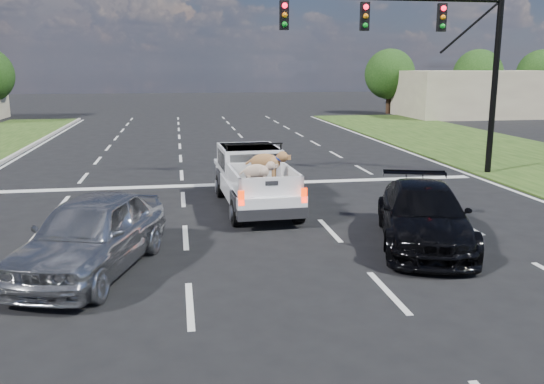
{
  "coord_description": "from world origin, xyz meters",
  "views": [
    {
      "loc": [
        -1.86,
        -9.15,
        3.93
      ],
      "look_at": [
        -0.02,
        2.0,
        1.46
      ],
      "focal_mm": 38.0,
      "sensor_mm": 36.0,
      "label": 1
    }
  ],
  "objects_px": {
    "traffic_signal": "(435,43)",
    "pickup_truck": "(254,177)",
    "black_coupe": "(424,215)",
    "silver_sedan": "(91,234)"
  },
  "relations": [
    {
      "from": "pickup_truck",
      "to": "silver_sedan",
      "type": "distance_m",
      "value": 6.12
    },
    {
      "from": "traffic_signal",
      "to": "black_coupe",
      "type": "relative_size",
      "value": 1.96
    },
    {
      "from": "traffic_signal",
      "to": "pickup_truck",
      "type": "bearing_deg",
      "value": -151.5
    },
    {
      "from": "silver_sedan",
      "to": "black_coupe",
      "type": "relative_size",
      "value": 0.96
    },
    {
      "from": "pickup_truck",
      "to": "silver_sedan",
      "type": "relative_size",
      "value": 1.1
    },
    {
      "from": "black_coupe",
      "to": "silver_sedan",
      "type": "bearing_deg",
      "value": -158.07
    },
    {
      "from": "traffic_signal",
      "to": "pickup_truck",
      "type": "relative_size",
      "value": 1.85
    },
    {
      "from": "traffic_signal",
      "to": "black_coupe",
      "type": "distance_m",
      "value": 9.61
    },
    {
      "from": "pickup_truck",
      "to": "black_coupe",
      "type": "relative_size",
      "value": 1.06
    },
    {
      "from": "silver_sedan",
      "to": "black_coupe",
      "type": "xyz_separation_m",
      "value": [
        7.11,
        0.63,
        -0.09
      ]
    }
  ]
}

